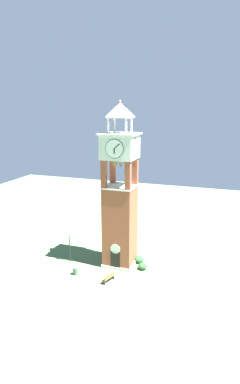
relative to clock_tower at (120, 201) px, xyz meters
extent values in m
plane|color=#517547|center=(0.00, 0.00, -7.51)|extent=(80.00, 80.00, 0.00)
cube|color=brown|center=(0.00, 0.00, -2.93)|extent=(3.20, 3.20, 9.15)
cube|color=beige|center=(0.00, 0.00, -7.33)|extent=(3.40, 3.40, 0.35)
cube|color=black|center=(0.00, -1.61, -6.36)|extent=(1.10, 0.04, 2.20)
cylinder|color=beige|center=(0.00, -1.61, -4.96)|extent=(1.10, 0.04, 1.10)
cube|color=brown|center=(-1.32, -1.32, 3.18)|extent=(0.56, 0.56, 3.07)
cube|color=brown|center=(1.32, -1.32, 3.18)|extent=(0.56, 0.56, 3.07)
cube|color=brown|center=(-1.32, 1.32, 3.18)|extent=(0.56, 0.56, 3.07)
cube|color=brown|center=(1.32, 1.32, 3.18)|extent=(0.56, 0.56, 3.07)
cube|color=beige|center=(0.00, 0.00, 1.71)|extent=(3.36, 3.36, 0.12)
cone|color=brown|center=(0.71, 0.13, 4.11)|extent=(0.37, 0.37, 0.44)
cone|color=brown|center=(0.34, 0.64, 4.11)|extent=(0.60, 0.60, 0.53)
cone|color=brown|center=(-0.56, 0.45, 4.11)|extent=(0.38, 0.38, 0.39)
cone|color=brown|center=(-0.53, -0.49, 4.11)|extent=(0.49, 0.49, 0.47)
cone|color=brown|center=(0.28, -0.66, 4.11)|extent=(0.40, 0.40, 0.50)
cube|color=beige|center=(0.00, 0.00, 5.97)|extent=(3.44, 3.44, 2.52)
cylinder|color=white|center=(0.00, -1.74, 5.97)|extent=(1.91, 0.05, 1.91)
torus|color=black|center=(0.00, -1.74, 5.97)|extent=(1.93, 0.06, 1.93)
cube|color=black|center=(0.00, -1.80, 5.74)|extent=(0.10, 0.03, 0.48)
cube|color=black|center=(0.29, -1.80, 6.23)|extent=(0.62, 0.03, 0.55)
cylinder|color=white|center=(0.00, 1.74, 5.97)|extent=(1.91, 0.05, 1.91)
torus|color=black|center=(0.00, 1.74, 5.97)|extent=(1.93, 0.06, 1.93)
cube|color=black|center=(0.00, 1.80, 5.74)|extent=(0.10, 0.03, 0.48)
cube|color=black|center=(0.29, 1.80, 6.23)|extent=(0.62, 0.03, 0.55)
cylinder|color=white|center=(-1.74, 0.00, 5.97)|extent=(0.05, 1.91, 1.91)
torus|color=black|center=(-1.74, 0.00, 5.97)|extent=(0.06, 1.93, 1.93)
cube|color=black|center=(-1.80, 0.00, 5.74)|extent=(0.03, 0.10, 0.48)
cube|color=black|center=(-1.80, 0.29, 6.23)|extent=(0.03, 0.62, 0.55)
cylinder|color=white|center=(1.74, 0.00, 5.97)|extent=(0.05, 1.91, 1.91)
torus|color=black|center=(1.74, 0.00, 5.97)|extent=(0.06, 1.93, 1.93)
cube|color=black|center=(1.80, 0.00, 5.74)|extent=(0.03, 0.10, 0.48)
cube|color=black|center=(1.80, 0.29, 6.23)|extent=(0.03, 0.62, 0.55)
cube|color=beige|center=(0.00, 0.00, 7.31)|extent=(3.80, 3.80, 0.16)
cylinder|color=beige|center=(-0.95, -0.95, 8.15)|extent=(0.22, 0.22, 1.51)
cylinder|color=beige|center=(0.95, -0.95, 8.15)|extent=(0.22, 0.22, 1.51)
cylinder|color=beige|center=(-0.95, 0.95, 8.15)|extent=(0.22, 0.22, 1.51)
cylinder|color=beige|center=(0.95, 0.95, 8.15)|extent=(0.22, 0.22, 1.51)
cube|color=beige|center=(0.00, 0.00, 8.97)|extent=(2.33, 2.33, 0.12)
pyramid|color=beige|center=(0.00, 0.00, 9.74)|extent=(2.33, 2.33, 1.43)
sphere|color=#B79338|center=(0.00, 0.00, 10.57)|extent=(0.24, 0.24, 0.24)
cube|color=brown|center=(0.11, -4.06, -7.06)|extent=(0.95, 1.65, 0.06)
cube|color=brown|center=(0.29, -4.13, -6.78)|extent=(0.58, 1.52, 0.44)
cube|color=#2D2D33|center=(-0.13, -4.74, -7.30)|extent=(0.40, 0.21, 0.42)
cube|color=#2D2D33|center=(0.36, -3.38, -7.30)|extent=(0.40, 0.21, 0.42)
cylinder|color=black|center=(-5.67, -1.50, -5.85)|extent=(0.12, 0.12, 3.32)
sphere|color=silver|center=(-5.67, -1.50, -4.01)|extent=(0.36, 0.36, 0.36)
cylinder|color=#38513D|center=(-3.75, -3.92, -7.11)|extent=(0.52, 0.52, 0.80)
ellipsoid|color=#234C28|center=(0.62, 2.72, -6.97)|extent=(1.21, 1.21, 1.08)
ellipsoid|color=#234C28|center=(2.82, -0.44, -7.14)|extent=(1.01, 1.01, 0.73)
ellipsoid|color=#234C28|center=(2.04, 0.96, -7.13)|extent=(1.09, 1.09, 0.76)
camera|label=1|loc=(10.43, -30.40, 9.65)|focal=28.61mm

